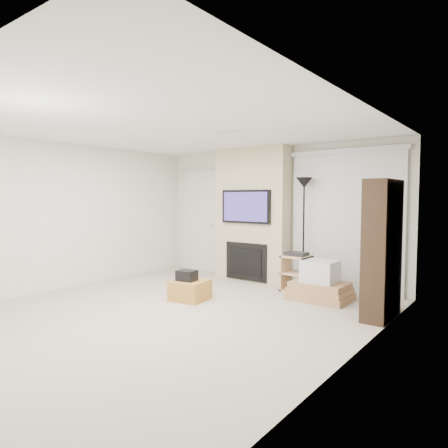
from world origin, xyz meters
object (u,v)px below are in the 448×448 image
Objects in this scene: floor_lamp at (304,201)px; bookshelf at (382,249)px; av_stand at (296,271)px; ottoman at (190,290)px; box_stack at (320,285)px.

floor_lamp is 1.97m from bookshelf.
ottoman is at bearing -124.29° from av_stand.
floor_lamp is (1.00, 1.82, 1.36)m from ottoman.
box_stack is at bearing -27.17° from av_stand.
floor_lamp is at bearing 134.32° from box_stack.
box_stack is at bearing 159.06° from bookshelf.
box_stack is (0.55, -0.28, -0.12)m from av_stand.
av_stand is (0.03, -0.31, -1.16)m from floor_lamp.
av_stand reaches higher than ottoman.
box_stack is (0.58, -0.59, -1.28)m from floor_lamp.
av_stand is 0.37× the size of bookshelf.
bookshelf reaches higher than av_stand.
floor_lamp is 1.52m from box_stack.
ottoman is at bearing -162.16° from bookshelf.
floor_lamp is 2.90× the size of av_stand.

